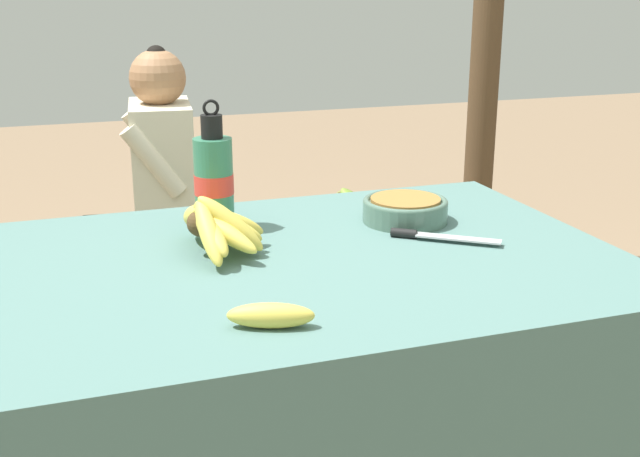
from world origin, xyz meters
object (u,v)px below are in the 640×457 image
banana_bunch_ripe (215,223)px  serving_bowl (405,208)px  knife (430,236)px  loose_banana_front (271,315)px  wooden_bench (211,241)px  water_bottle (214,180)px  seated_vendor (150,179)px  banana_bunch_green (349,198)px

banana_bunch_ripe → serving_bowl: size_ratio=1.45×
banana_bunch_ripe → serving_bowl: 0.46m
knife → loose_banana_front: bearing=-107.3°
knife → wooden_bench: size_ratio=0.11×
knife → wooden_bench: 1.34m
water_bottle → loose_banana_front: (-0.03, -0.56, -0.09)m
banana_bunch_ripe → knife: (0.45, -0.07, -0.05)m
water_bottle → wooden_bench: water_bottle is taller
serving_bowl → wooden_bench: 1.22m
banana_bunch_ripe → seated_vendor: size_ratio=0.27×
knife → wooden_bench: bearing=136.9°
loose_banana_front → knife: (0.44, 0.32, -0.01)m
banana_bunch_ripe → loose_banana_front: banana_bunch_ripe is taller
knife → wooden_bench: (-0.23, 1.27, -0.38)m
banana_bunch_ripe → knife: 0.46m
serving_bowl → loose_banana_front: bearing=-134.0°
water_bottle → wooden_bench: size_ratio=0.16×
water_bottle → banana_bunch_ripe: bearing=-101.3°
serving_bowl → wooden_bench: serving_bowl is taller
seated_vendor → loose_banana_front: bearing=96.5°
serving_bowl → water_bottle: bearing=167.8°
wooden_bench → seated_vendor: size_ratio=1.77×
loose_banana_front → wooden_bench: bearing=82.6°
serving_bowl → seated_vendor: (-0.45, 1.10, -0.15)m
loose_banana_front → water_bottle: bearing=87.4°
serving_bowl → seated_vendor: size_ratio=0.19×
wooden_bench → seated_vendor: seated_vendor is taller
banana_bunch_green → loose_banana_front: bearing=-114.9°
wooden_bench → water_bottle: bearing=-99.9°
banana_bunch_ripe → banana_bunch_green: 1.45m
water_bottle → seated_vendor: 1.03m
wooden_bench → loose_banana_front: bearing=-97.4°
knife → banana_bunch_green: knife is taller
seated_vendor → wooden_bench: bearing=-166.0°
water_bottle → knife: bearing=-29.3°
loose_banana_front → seated_vendor: bearing=89.9°
wooden_bench → seated_vendor: bearing=-172.6°
water_bottle → wooden_bench: bearing=80.1°
water_bottle → knife: size_ratio=1.42×
banana_bunch_ripe → knife: size_ratio=1.39×
serving_bowl → wooden_bench: (-0.24, 1.12, -0.41)m
loose_banana_front → wooden_bench: (0.21, 1.59, -0.40)m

